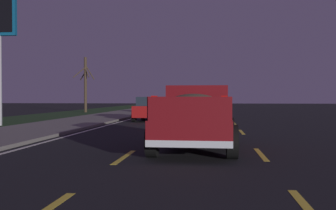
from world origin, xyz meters
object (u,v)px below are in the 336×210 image
(pickup_truck, at_px, (196,115))
(sedan_black, at_px, (165,105))
(sedan_red, at_px, (152,109))
(bare_tree_far, at_px, (85,83))

(pickup_truck, height_order, sedan_black, pickup_truck)
(sedan_black, height_order, sedan_red, same)
(sedan_black, bearing_deg, sedan_red, -178.12)
(bare_tree_far, bearing_deg, sedan_black, -110.55)
(pickup_truck, height_order, bare_tree_far, bare_tree_far)
(sedan_black, relative_size, sedan_red, 1.00)
(pickup_truck, relative_size, bare_tree_far, 0.98)
(bare_tree_far, bearing_deg, sedan_red, -147.25)
(sedan_red, distance_m, bare_tree_far, 16.51)
(pickup_truck, distance_m, sedan_red, 14.41)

